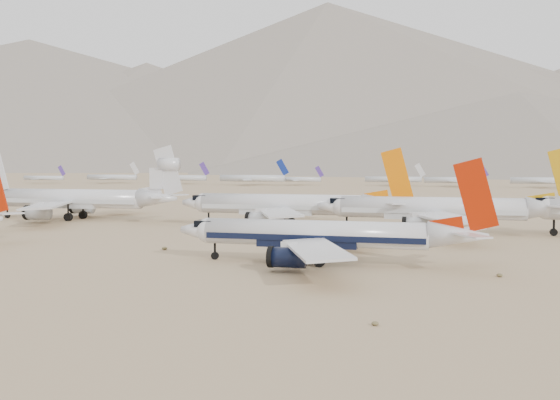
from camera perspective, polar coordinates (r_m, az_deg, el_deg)
name	(u,v)px	position (r m, az deg, el deg)	size (l,w,h in m)	color
ground	(319,271)	(88.96, 3.57, -6.51)	(7000.00, 7000.00, 0.00)	#8E7552
main_airliner	(327,235)	(94.48, 4.36, -3.22)	(45.62, 44.56, 16.10)	silver
row2_gold_tail	(442,209)	(139.67, 14.59, -0.82)	(52.76, 51.60, 18.79)	silver
row2_orange_tail	(291,205)	(147.07, 1.00, -0.49)	(52.62, 51.48, 18.77)	silver
row2_white_trijet	(80,199)	(174.83, -17.80, 0.13)	(56.02, 54.75, 19.85)	silver
distant_storage_row	(432,179)	(413.51, 13.76, 1.84)	(573.91, 67.12, 15.74)	silver
mountain_range	(462,96)	(1743.71, 16.30, 9.08)	(7354.00, 3024.00, 470.00)	slate
desert_scrub	(251,315)	(62.74, -2.68, -10.47)	(261.14, 121.67, 0.63)	brown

